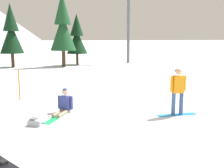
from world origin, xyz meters
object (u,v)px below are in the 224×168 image
at_px(ski_lift_tower, 128,19).
at_px(pine_tree_leaning, 63,26).
at_px(trail_marker_pole, 19,85).
at_px(snowboarder_midground, 63,105).
at_px(snowboarder_foreground, 178,90).
at_px(pine_tree_twin, 11,33).
at_px(pine_tree_slender, 77,37).
at_px(backpack_grey, 35,122).

bearing_deg(ski_lift_tower, pine_tree_leaning, -166.00).
height_order(trail_marker_pole, pine_tree_leaning, pine_tree_leaning).
bearing_deg(snowboarder_midground, ski_lift_tower, 61.90).
bearing_deg(snowboarder_foreground, trail_marker_pole, 140.99).
bearing_deg(pine_tree_leaning, pine_tree_twin, 167.67).
height_order(pine_tree_slender, ski_lift_tower, ski_lift_tower).
height_order(snowboarder_midground, ski_lift_tower, ski_lift_tower).
relative_size(pine_tree_twin, ski_lift_tower, 0.72).
xyz_separation_m(pine_tree_twin, ski_lift_tower, (12.90, 0.89, 1.63)).
relative_size(snowboarder_foreground, pine_tree_twin, 0.28).
height_order(snowboarder_midground, pine_tree_slender, pine_tree_slender).
relative_size(snowboarder_midground, pine_tree_slender, 0.30).
bearing_deg(snowboarder_midground, pine_tree_slender, 77.16).
distance_m(snowboarder_foreground, ski_lift_tower, 22.95).
bearing_deg(backpack_grey, ski_lift_tower, 60.93).
xyz_separation_m(snowboarder_midground, trail_marker_pole, (-1.61, 2.98, 0.39)).
bearing_deg(pine_tree_leaning, pine_tree_slender, 44.49).
bearing_deg(pine_tree_twin, pine_tree_leaning, -12.33).
bearing_deg(snowboarder_midground, pine_tree_leaning, 81.34).
distance_m(pine_tree_leaning, ski_lift_tower, 8.23).
height_order(backpack_grey, pine_tree_slender, pine_tree_slender).
relative_size(pine_tree_leaning, ski_lift_tower, 0.86).
xyz_separation_m(snowboarder_foreground, backpack_grey, (-5.16, 0.37, -0.83)).
xyz_separation_m(snowboarder_midground, pine_tree_leaning, (2.74, 18.01, 3.75)).
xyz_separation_m(snowboarder_foreground, ski_lift_tower, (6.63, 21.58, 4.12)).
relative_size(snowboarder_foreground, snowboarder_midground, 1.08).
xyz_separation_m(snowboarder_foreground, trail_marker_pole, (-5.65, 4.58, -0.23)).
height_order(trail_marker_pole, pine_tree_slender, pine_tree_slender).
bearing_deg(pine_tree_twin, snowboarder_midground, -83.34).
bearing_deg(pine_tree_twin, trail_marker_pole, -87.78).
bearing_deg(pine_tree_leaning, trail_marker_pole, -106.14).
bearing_deg(pine_tree_twin, backpack_grey, -86.87).
height_order(trail_marker_pole, pine_tree_twin, pine_tree_twin).
xyz_separation_m(backpack_grey, pine_tree_slender, (5.62, 20.96, 2.90)).
distance_m(pine_tree_twin, pine_tree_leaning, 5.13).
bearing_deg(pine_tree_twin, ski_lift_tower, 3.95).
bearing_deg(pine_tree_slender, pine_tree_twin, -174.58).
xyz_separation_m(pine_tree_slender, pine_tree_twin, (-6.73, -0.64, 0.43)).
xyz_separation_m(pine_tree_slender, ski_lift_tower, (6.17, 0.25, 2.05)).
bearing_deg(ski_lift_tower, pine_tree_twin, -176.05).
bearing_deg(snowboarder_foreground, pine_tree_leaning, 93.79).
height_order(backpack_grey, pine_tree_twin, pine_tree_twin).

